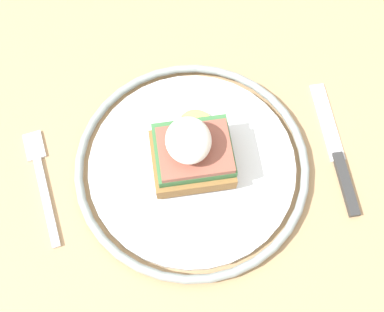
# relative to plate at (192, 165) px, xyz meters

# --- Properties ---
(ground_plane) EXTENTS (6.00, 6.00, 0.00)m
(ground_plane) POSITION_rel_plate_xyz_m (-0.01, 0.01, -0.76)
(ground_plane) COLOR gray
(dining_table) EXTENTS (1.11, 0.69, 0.76)m
(dining_table) POSITION_rel_plate_xyz_m (-0.01, 0.01, -0.13)
(dining_table) COLOR tan
(dining_table) RESTS_ON ground_plane
(plate) EXTENTS (0.27, 0.27, 0.02)m
(plate) POSITION_rel_plate_xyz_m (0.00, 0.00, 0.00)
(plate) COLOR silver
(plate) RESTS_ON dining_table
(sandwich) EXTENTS (0.09, 0.11, 0.08)m
(sandwich) POSITION_rel_plate_xyz_m (0.00, 0.00, 0.04)
(sandwich) COLOR olive
(sandwich) RESTS_ON plate
(fork) EXTENTS (0.04, 0.15, 0.00)m
(fork) POSITION_rel_plate_xyz_m (-0.18, 0.01, -0.01)
(fork) COLOR silver
(fork) RESTS_ON dining_table
(knife) EXTENTS (0.02, 0.18, 0.01)m
(knife) POSITION_rel_plate_xyz_m (0.17, -0.01, -0.01)
(knife) COLOR #2D2D2D
(knife) RESTS_ON dining_table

